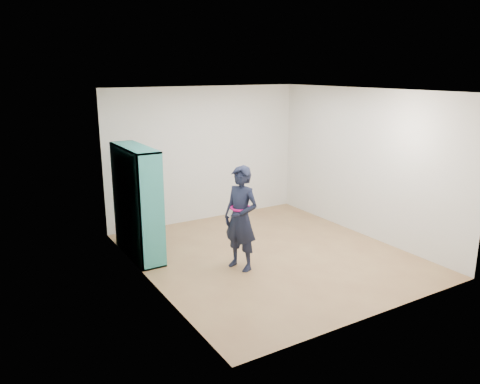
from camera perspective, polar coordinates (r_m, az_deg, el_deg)
floor at (r=7.64m, az=3.63°, el=-7.62°), size 4.50×4.50×0.00m
ceiling at (r=7.07m, az=3.98°, el=12.25°), size 4.50×4.50×0.00m
wall_left at (r=6.35m, az=-11.21°, el=-0.16°), size 0.02×4.50×2.60m
wall_right at (r=8.53m, az=14.94°, el=3.40°), size 0.02×4.50×2.60m
wall_back at (r=9.15m, az=-4.26°, el=4.61°), size 4.00×0.02×2.60m
wall_front at (r=5.61m, az=16.98°, el=-2.53°), size 4.00×0.02×2.60m
bookshelf at (r=7.50m, az=-12.62°, el=-1.45°), size 0.39×1.32×1.77m
person at (r=6.87m, az=0.12°, el=-3.23°), size 0.55×0.67×1.57m
smartphone at (r=6.77m, az=-1.21°, el=-2.59°), size 0.06×0.09×0.13m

